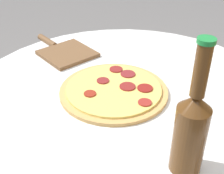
% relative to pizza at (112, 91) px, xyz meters
% --- Properties ---
extents(table, '(0.91, 0.91, 0.73)m').
position_rel_pizza_xyz_m(table, '(-0.00, 0.04, -0.19)').
color(table, silver).
rests_on(table, ground_plane).
extents(pizza, '(0.30, 0.30, 0.02)m').
position_rel_pizza_xyz_m(pizza, '(0.00, 0.00, 0.00)').
color(pizza, tan).
rests_on(pizza, table).
extents(beer_bottle, '(0.06, 0.06, 0.28)m').
position_rel_pizza_xyz_m(beer_bottle, '(0.26, 0.16, 0.09)').
color(beer_bottle, '#563314').
rests_on(beer_bottle, table).
extents(pizza_paddle, '(0.25, 0.25, 0.02)m').
position_rel_pizza_xyz_m(pizza_paddle, '(-0.23, -0.18, -0.00)').
color(pizza_paddle, brown).
rests_on(pizza_paddle, table).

